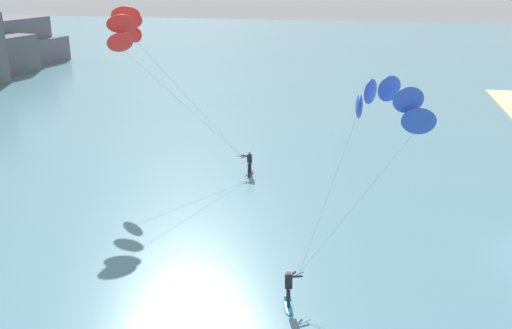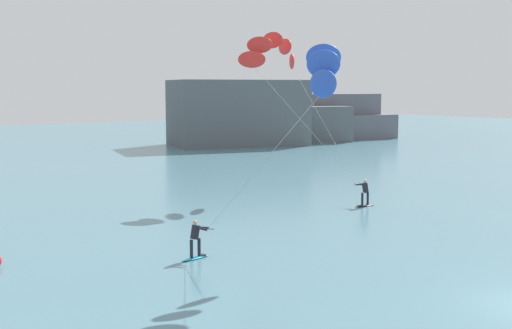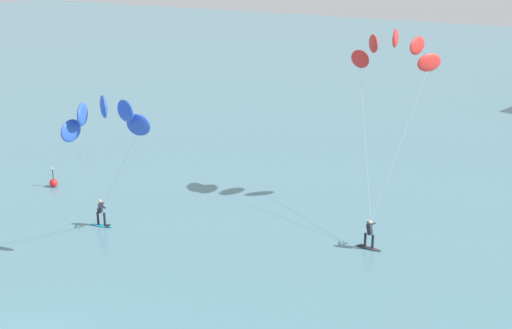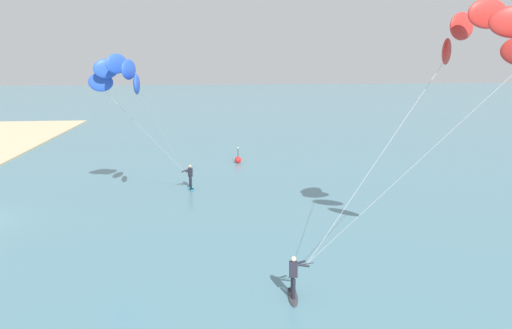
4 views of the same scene
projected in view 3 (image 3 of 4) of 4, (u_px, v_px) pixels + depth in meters
kitesurfer_nearshore at (394, 57)px, 41.56m from camera, size 5.55×8.90×11.01m
kitesurfer_mid_water at (104, 123)px, 33.92m from camera, size 6.55×5.85×9.04m
marker_buoy at (54, 183)px, 47.12m from camera, size 0.56×0.56×1.38m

